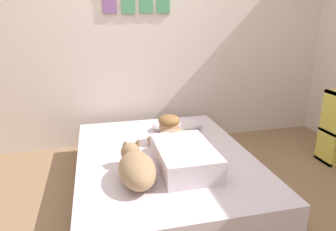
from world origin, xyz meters
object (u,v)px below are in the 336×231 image
(pillow, at_px, (177,125))
(bed, at_px, (165,172))
(cell_phone, at_px, (185,182))
(person_lying, at_px, (180,148))
(coffee_cup, at_px, (182,131))
(dog, at_px, (136,167))

(pillow, bearing_deg, bed, -115.62)
(cell_phone, bearing_deg, person_lying, 80.82)
(bed, bearing_deg, coffee_cup, 56.48)
(bed, xyz_separation_m, coffee_cup, (0.28, 0.42, 0.20))
(pillow, distance_m, person_lying, 0.69)
(pillow, relative_size, dog, 0.90)
(person_lying, distance_m, dog, 0.46)
(cell_phone, bearing_deg, coffee_cup, 75.34)
(coffee_cup, distance_m, cell_phone, 0.93)
(person_lying, relative_size, coffee_cup, 7.36)
(bed, distance_m, person_lying, 0.31)
(pillow, xyz_separation_m, person_lying, (-0.16, -0.67, 0.05))
(bed, xyz_separation_m, person_lying, (0.10, -0.12, 0.27))
(bed, bearing_deg, pillow, 64.38)
(bed, xyz_separation_m, cell_phone, (0.04, -0.49, 0.17))
(bed, relative_size, cell_phone, 13.75)
(pillow, distance_m, dog, 1.07)
(coffee_cup, bearing_deg, bed, -123.52)
(coffee_cup, bearing_deg, pillow, 96.02)
(bed, xyz_separation_m, dog, (-0.29, -0.37, 0.27))
(cell_phone, bearing_deg, bed, 94.64)
(pillow, xyz_separation_m, coffee_cup, (0.01, -0.13, -0.02))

